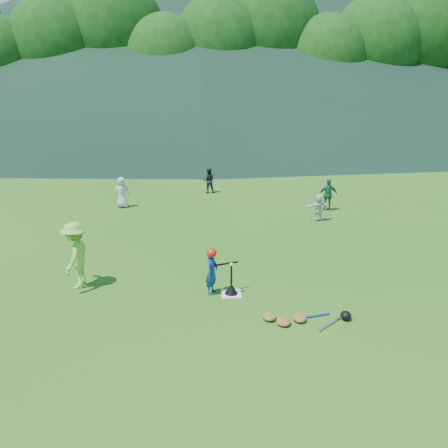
# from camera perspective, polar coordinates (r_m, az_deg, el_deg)

# --- Properties ---
(ground) EXTENTS (120.00, 120.00, 0.00)m
(ground) POSITION_cam_1_polar(r_m,az_deg,el_deg) (10.09, 0.96, -9.15)
(ground) COLOR #1A5012
(ground) RESTS_ON ground
(home_plate) EXTENTS (0.45, 0.45, 0.02)m
(home_plate) POSITION_cam_1_polar(r_m,az_deg,el_deg) (10.09, 0.96, -9.10)
(home_plate) COLOR silver
(home_plate) RESTS_ON ground
(baseball) EXTENTS (0.08, 0.08, 0.08)m
(baseball) POSITION_cam_1_polar(r_m,az_deg,el_deg) (9.79, 0.98, -5.28)
(baseball) COLOR white
(baseball) RESTS_ON batting_tee
(batter_child) EXTENTS (0.39, 0.46, 1.07)m
(batter_child) POSITION_cam_1_polar(r_m,az_deg,el_deg) (9.93, -1.61, -6.22)
(batter_child) COLOR navy
(batter_child) RESTS_ON ground
(adult_coach) EXTENTS (0.68, 1.07, 1.59)m
(adult_coach) POSITION_cam_1_polar(r_m,az_deg,el_deg) (10.72, -18.78, -3.87)
(adult_coach) COLOR #77CA3B
(adult_coach) RESTS_ON ground
(fielder_a) EXTENTS (0.60, 0.41, 1.20)m
(fielder_a) POSITION_cam_1_polar(r_m,az_deg,el_deg) (17.51, -13.20, 4.05)
(fielder_a) COLOR #BCBCBC
(fielder_a) RESTS_ON ground
(fielder_b) EXTENTS (0.54, 0.43, 1.10)m
(fielder_b) POSITION_cam_1_polar(r_m,az_deg,el_deg) (19.52, -2.01, 5.70)
(fielder_b) COLOR black
(fielder_b) RESTS_ON ground
(fielder_c) EXTENTS (0.73, 0.32, 1.22)m
(fielder_c) POSITION_cam_1_polar(r_m,az_deg,el_deg) (17.10, 13.45, 3.74)
(fielder_c) COLOR #1C603D
(fielder_c) RESTS_ON ground
(fielder_d) EXTENTS (0.95, 0.48, 0.98)m
(fielder_d) POSITION_cam_1_polar(r_m,az_deg,el_deg) (15.67, 12.22, 2.13)
(fielder_d) COLOR silver
(fielder_d) RESTS_ON ground
(batting_tee) EXTENTS (0.30, 0.30, 0.68)m
(batting_tee) POSITION_cam_1_polar(r_m,az_deg,el_deg) (10.04, 0.96, -8.49)
(batting_tee) COLOR black
(batting_tee) RESTS_ON home_plate
(batter_gear) EXTENTS (0.73, 0.26, 0.43)m
(batter_gear) POSITION_cam_1_polar(r_m,az_deg,el_deg) (9.77, -1.49, -3.90)
(batter_gear) COLOR red
(batter_gear) RESTS_ON ground
(equipment_pile) EXTENTS (1.80, 0.74, 0.19)m
(equipment_pile) POSITION_cam_1_polar(r_m,az_deg,el_deg) (9.13, 9.84, -12.02)
(equipment_pile) COLOR olive
(equipment_pile) RESTS_ON ground
(outfield_fence) EXTENTS (70.07, 0.08, 1.33)m
(outfield_fence) POSITION_cam_1_polar(r_m,az_deg,el_deg) (37.20, -2.67, 11.51)
(outfield_fence) COLOR gray
(outfield_fence) RESTS_ON ground
(tree_line) EXTENTS (70.04, 11.40, 14.82)m
(tree_line) POSITION_cam_1_polar(r_m,az_deg,el_deg) (42.99, -2.71, 22.32)
(tree_line) COLOR #382314
(tree_line) RESTS_ON ground
(distant_hills) EXTENTS (155.00, 140.00, 32.00)m
(distant_hills) POSITION_cam_1_polar(r_m,az_deg,el_deg) (91.67, -8.84, 23.78)
(distant_hills) COLOR black
(distant_hills) RESTS_ON ground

